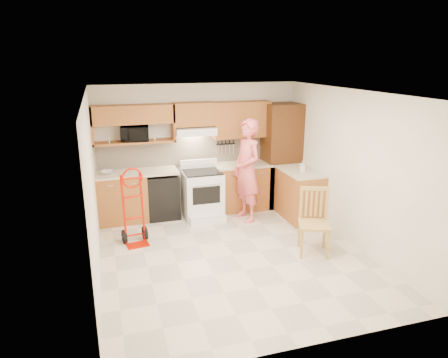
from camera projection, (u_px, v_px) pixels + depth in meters
name	position (u px, v px, depth m)	size (l,w,h in m)	color
floor	(233.00, 255.00, 6.45)	(4.00, 4.50, 0.02)	beige
ceiling	(234.00, 92.00, 5.74)	(4.00, 4.50, 0.02)	white
wall_back	(198.00, 148.00, 8.17)	(4.00, 0.02, 2.50)	white
wall_front	(305.00, 241.00, 4.02)	(4.00, 0.02, 2.50)	white
wall_left	(92.00, 191.00, 5.54)	(0.02, 4.50, 2.50)	white
wall_right	(352.00, 168.00, 6.65)	(0.02, 4.50, 2.50)	white
backsplash	(199.00, 150.00, 8.16)	(3.92, 0.03, 0.55)	beige
lower_cab_left	(122.00, 198.00, 7.69)	(0.90, 0.60, 0.90)	#AD662B
dishwasher	(162.00, 196.00, 7.90)	(0.60, 0.60, 0.85)	black
lower_cab_right	(243.00, 187.00, 8.34)	(1.14, 0.60, 0.90)	#AD662B
countertop_left	(137.00, 173.00, 7.63)	(1.50, 0.63, 0.04)	#C1B391
countertop_right	(243.00, 164.00, 8.21)	(1.14, 0.63, 0.04)	#C1B391
cab_return_right	(299.00, 195.00, 7.85)	(0.60, 1.00, 0.90)	#AD662B
countertop_return	(301.00, 171.00, 7.72)	(0.63, 1.00, 0.04)	#C1B391
pantry_tall	(281.00, 155.00, 8.40)	(0.70, 0.60, 2.10)	#4D2D0F
upper_cab_left	(133.00, 114.00, 7.46)	(1.50, 0.33, 0.34)	#AD662B
upper_shelf_mw	(135.00, 142.00, 7.60)	(1.50, 0.33, 0.04)	#AD662B
upper_cab_center	(194.00, 114.00, 7.78)	(0.76, 0.33, 0.44)	#AD662B
upper_cab_right	(241.00, 119.00, 8.08)	(1.14, 0.33, 0.70)	#AD662B
range_hood	(195.00, 131.00, 7.81)	(0.76, 0.46, 0.14)	white
knife_strip	(226.00, 147.00, 8.28)	(0.40, 0.05, 0.29)	black
microwave	(135.00, 133.00, 7.56)	(0.50, 0.34, 0.28)	black
range	(203.00, 191.00, 7.83)	(0.72, 0.95, 1.07)	white
person	(247.00, 171.00, 7.61)	(0.70, 0.46, 1.92)	#E05C5A
hand_truck	(134.00, 210.00, 6.69)	(0.46, 0.42, 1.17)	#BB1200
dining_chair	(315.00, 222.00, 6.38)	(0.46, 0.51, 1.03)	tan
soap_bottle	(302.00, 166.00, 7.63)	(0.09, 0.09, 0.20)	white
bowl	(107.00, 172.00, 7.48)	(0.23, 0.23, 0.06)	white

